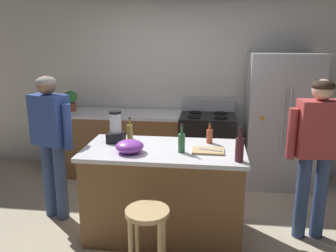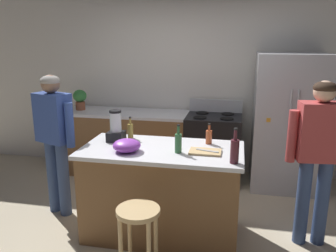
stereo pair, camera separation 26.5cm
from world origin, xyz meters
name	(u,v)px [view 2 (the right image)]	position (x,y,z in m)	size (l,w,h in m)	color
ground_plane	(162,233)	(0.00, 0.00, 0.00)	(14.00, 14.00, 0.00)	beige
back_wall	(190,82)	(0.00, 1.95, 1.35)	(8.00, 0.10, 2.70)	silver
kitchen_island	(162,192)	(0.00, 0.00, 0.47)	(1.59, 0.82, 0.94)	brown
back_counter_run	(132,143)	(-0.80, 1.55, 0.47)	(2.00, 0.64, 0.94)	brown
refrigerator	(288,123)	(1.38, 1.50, 0.90)	(0.90, 0.73, 1.81)	#B7BABF
stove_range	(213,148)	(0.40, 1.52, 0.48)	(0.76, 0.65, 1.12)	black
person_by_island_left	(54,132)	(-1.27, 0.21, 0.98)	(0.59, 0.34, 1.62)	#384C7A
person_by_sink_right	(318,149)	(1.48, 0.14, 0.99)	(0.60, 0.26, 1.63)	#384C7A
bar_stool	(138,225)	(-0.04, -0.74, 0.52)	(0.36, 0.36, 0.66)	tan
potted_plant	(80,98)	(-1.59, 1.55, 1.12)	(0.20, 0.20, 0.30)	brown
blender_appliance	(116,128)	(-0.53, 0.14, 1.08)	(0.17, 0.17, 0.33)	black
bottle_cooking_sauce	(209,136)	(0.44, 0.24, 1.02)	(0.06, 0.06, 0.22)	#B24C26
bottle_wine	(235,150)	(0.71, -0.28, 1.06)	(0.08, 0.08, 0.32)	#471923
bottle_vinegar	(130,130)	(-0.41, 0.28, 1.03)	(0.06, 0.06, 0.24)	olive
bottle_olive_oil	(178,142)	(0.18, -0.10, 1.04)	(0.07, 0.07, 0.28)	#2D6638
mixing_bowl	(127,145)	(-0.31, -0.16, 1.00)	(0.27, 0.27, 0.12)	purple
cutting_board	(205,152)	(0.43, -0.05, 0.95)	(0.30, 0.20, 0.02)	tan
chef_knife	(207,151)	(0.45, -0.05, 0.97)	(0.22, 0.03, 0.01)	#B7BABF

